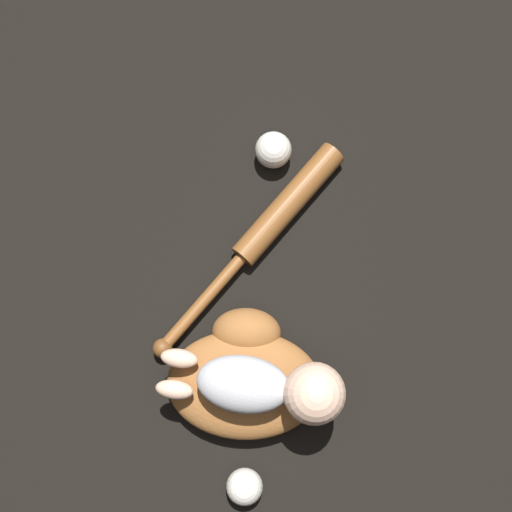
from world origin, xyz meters
name	(u,v)px	position (x,y,z in m)	size (l,w,h in m)	color
ground_plane	(263,389)	(0.00, 0.00, 0.00)	(6.00, 6.00, 0.00)	black
baseball_glove	(244,376)	(-0.04, 0.02, 0.05)	(0.34, 0.29, 0.10)	#935B2D
baby_figure	(273,389)	(0.02, 0.00, 0.14)	(0.36, 0.12, 0.12)	#B2B2B7
baseball_bat	(270,226)	(-0.05, 0.33, 0.03)	(0.32, 0.51, 0.06)	brown
baseball	(273,151)	(-0.07, 0.49, 0.04)	(0.08, 0.08, 0.08)	silver
baseball_spare	(243,488)	(0.00, -0.19, 0.04)	(0.07, 0.07, 0.07)	silver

